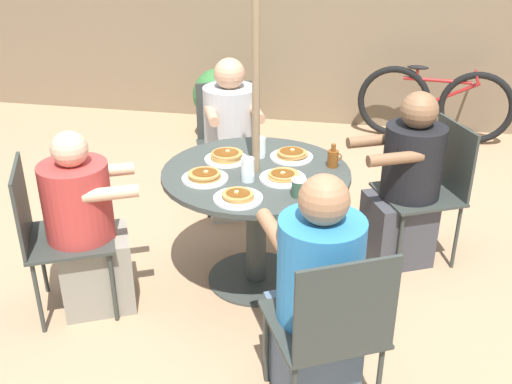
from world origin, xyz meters
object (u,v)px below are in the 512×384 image
(patio_chair_south, at_px, (228,136))
(diner_west, at_px, (87,232))
(syrup_bottle, at_px, (333,158))
(potted_shrub, at_px, (220,99))
(pancake_plate_a, at_px, (283,177))
(patio_chair_west, at_px, (52,229))
(bicycle, at_px, (434,104))
(pancake_plate_b, at_px, (226,157))
(pancake_plate_e, at_px, (205,176))
(diner_east, at_px, (406,188))
(drinking_glass_b, at_px, (248,170))
(patio_table, at_px, (256,197))
(drinking_glass_a, at_px, (259,147))
(pancake_plate_d, at_px, (292,155))
(pancake_plate_c, at_px, (238,197))
(patio_chair_north, at_px, (331,324))
(patio_chair_east, at_px, (432,183))
(diner_south, at_px, (231,145))
(diner_north, at_px, (316,301))
(coffee_cup, at_px, (299,188))

(patio_chair_south, relative_size, diner_west, 0.84)
(syrup_bottle, height_order, potted_shrub, syrup_bottle)
(syrup_bottle, bearing_deg, pancake_plate_a, -138.64)
(patio_chair_west, distance_m, bicycle, 3.93)
(bicycle, bearing_deg, pancake_plate_b, -113.54)
(pancake_plate_a, xyz_separation_m, pancake_plate_e, (-0.42, -0.09, 0.00))
(diner_east, bearing_deg, syrup_bottle, 96.12)
(drinking_glass_b, distance_m, potted_shrub, 2.64)
(pancake_plate_b, bearing_deg, syrup_bottle, 2.24)
(diner_west, distance_m, pancake_plate_e, 0.72)
(pancake_plate_e, bearing_deg, pancake_plate_a, 11.42)
(patio_table, height_order, pancake_plate_a, pancake_plate_a)
(patio_table, bearing_deg, drinking_glass_a, 95.53)
(patio_chair_south, xyz_separation_m, pancake_plate_d, (0.59, -0.84, 0.24))
(pancake_plate_c, xyz_separation_m, drinking_glass_a, (0.00, 0.58, 0.04))
(patio_chair_north, bearing_deg, patio_chair_east, 44.36)
(drinking_glass_a, distance_m, drinking_glass_b, 0.35)
(bicycle, bearing_deg, syrup_bottle, -102.05)
(drinking_glass_b, bearing_deg, diner_south, 107.95)
(patio_chair_north, height_order, diner_west, diner_west)
(patio_chair_south, height_order, pancake_plate_e, patio_chair_south)
(diner_north, distance_m, patio_chair_west, 1.52)
(patio_chair_east, xyz_separation_m, pancake_plate_b, (-1.24, -0.38, 0.24))
(pancake_plate_c, distance_m, pancake_plate_d, 0.63)
(patio_chair_east, bearing_deg, diner_south, 48.20)
(pancake_plate_c, relative_size, potted_shrub, 0.37)
(patio_chair_west, height_order, pancake_plate_d, patio_chair_west)
(pancake_plate_e, height_order, bicycle, pancake_plate_e)
(pancake_plate_d, height_order, bicycle, pancake_plate_d)
(bicycle, bearing_deg, diner_east, -93.54)
(patio_chair_west, bearing_deg, patio_chair_east, 89.96)
(diner_south, height_order, pancake_plate_c, diner_south)
(patio_chair_west, bearing_deg, bicycle, 119.04)
(pancake_plate_b, bearing_deg, diner_south, 101.12)
(diner_north, height_order, patio_chair_south, diner_north)
(pancake_plate_e, bearing_deg, pancake_plate_c, -41.28)
(patio_table, height_order, patio_chair_west, patio_chair_west)
(diner_north, xyz_separation_m, syrup_bottle, (-0.01, 1.00, 0.28))
(patio_chair_west, bearing_deg, diner_west, 90.00)
(patio_chair_west, relative_size, potted_shrub, 1.29)
(patio_table, bearing_deg, diner_east, 25.66)
(syrup_bottle, bearing_deg, patio_table, -161.53)
(pancake_plate_a, bearing_deg, patio_chair_south, 117.10)
(diner_west, height_order, bicycle, diner_west)
(patio_chair_south, relative_size, patio_chair_west, 1.00)
(diner_north, bearing_deg, coffee_cup, 78.24)
(patio_table, distance_m, drinking_glass_b, 0.27)
(patio_chair_north, relative_size, syrup_bottle, 6.50)
(patio_chair_north, xyz_separation_m, patio_chair_south, (-0.94, 2.09, 0.00))
(pancake_plate_b, relative_size, bicycle, 0.17)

